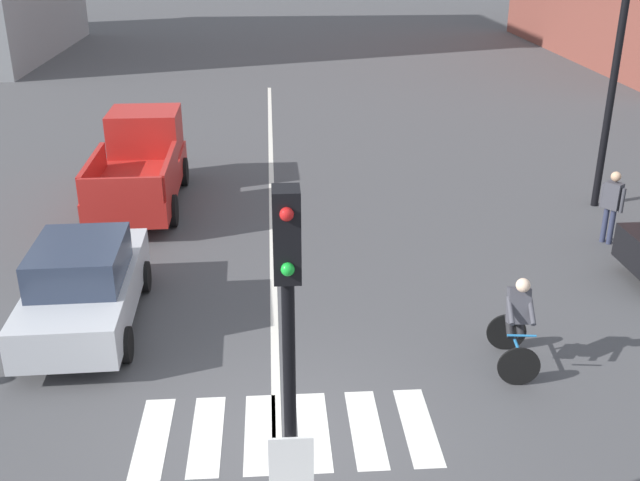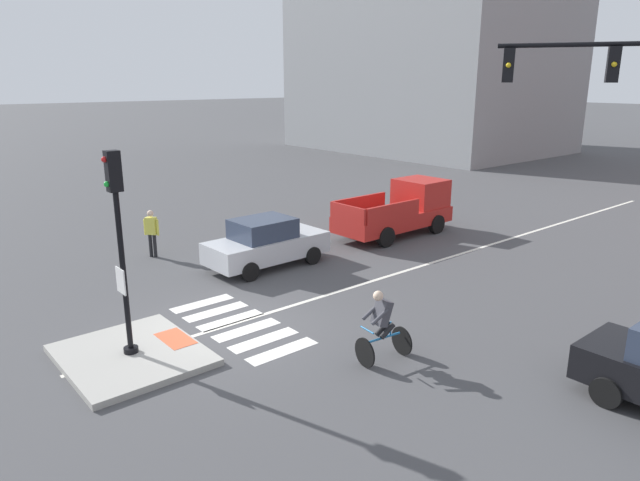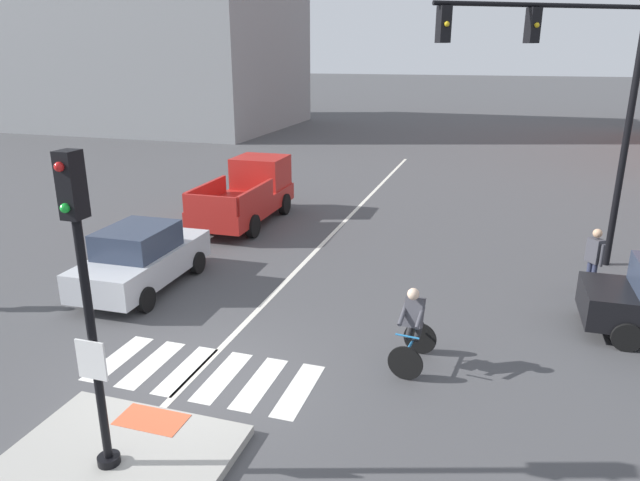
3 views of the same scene
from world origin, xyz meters
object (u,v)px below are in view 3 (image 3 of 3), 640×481
(cyclist, at_px, (413,326))
(pedestrian_waiting_far_side, at_px, (594,256))
(signal_pole, at_px, (85,289))
(car_silver_westbound_near, at_px, (142,258))
(pickup_truck_red_westbound_far, at_px, (249,193))
(traffic_light_mast, at_px, (575,87))

(cyclist, height_order, pedestrian_waiting_far_side, cyclist)
(signal_pole, bearing_deg, pedestrian_waiting_far_side, 51.08)
(cyclist, distance_m, pedestrian_waiting_far_side, 6.12)
(car_silver_westbound_near, height_order, pickup_truck_red_westbound_far, pickup_truck_red_westbound_far)
(cyclist, relative_size, pedestrian_waiting_far_side, 1.01)
(traffic_light_mast, xyz_separation_m, car_silver_westbound_near, (-9.98, -4.47, -4.08))
(car_silver_westbound_near, xyz_separation_m, pedestrian_waiting_far_side, (10.77, 3.03, 0.17))
(signal_pole, distance_m, pickup_truck_red_westbound_far, 13.21)
(signal_pole, bearing_deg, traffic_light_mast, 58.10)
(signal_pole, relative_size, traffic_light_mast, 0.64)
(signal_pole, distance_m, traffic_light_mast, 12.55)
(signal_pole, distance_m, car_silver_westbound_near, 7.25)
(signal_pole, xyz_separation_m, pedestrian_waiting_far_side, (7.33, 9.08, -1.86))
(signal_pole, bearing_deg, pickup_truck_red_westbound_far, 105.23)
(car_silver_westbound_near, height_order, pedestrian_waiting_far_side, pedestrian_waiting_far_side)
(traffic_light_mast, relative_size, pedestrian_waiting_far_side, 4.20)
(cyclist, bearing_deg, pedestrian_waiting_far_side, 53.17)
(signal_pole, xyz_separation_m, pickup_truck_red_westbound_far, (-3.44, 12.62, -1.87))
(car_silver_westbound_near, relative_size, pickup_truck_red_westbound_far, 0.81)
(pedestrian_waiting_far_side, bearing_deg, car_silver_westbound_near, -164.28)
(signal_pole, relative_size, pedestrian_waiting_far_side, 2.68)
(signal_pole, height_order, car_silver_westbound_near, signal_pole)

